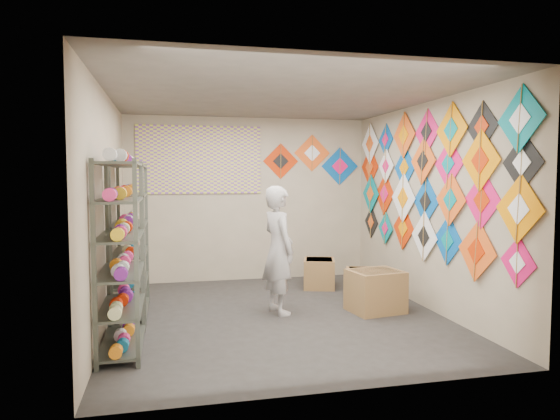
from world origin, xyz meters
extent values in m
plane|color=#292624|center=(0.00, 0.00, 0.00)|extent=(4.50, 4.50, 0.00)
plane|color=tan|center=(0.00, 2.25, 1.35)|extent=(4.00, 0.00, 4.00)
plane|color=tan|center=(0.00, -2.25, 1.35)|extent=(4.00, 0.00, 4.00)
plane|color=tan|center=(-2.00, 0.00, 1.35)|extent=(0.00, 4.50, 4.50)
plane|color=tan|center=(2.00, 0.00, 1.35)|extent=(0.00, 4.50, 4.50)
plane|color=slate|center=(0.00, 0.00, 2.70)|extent=(4.50, 4.50, 0.00)
cube|color=#4C5147|center=(-1.78, -0.85, 0.95)|extent=(0.40, 1.10, 1.90)
cube|color=#4C5147|center=(-1.78, 0.45, 0.95)|extent=(0.40, 1.10, 1.90)
cylinder|color=#FF3484|center=(-1.78, -1.33, 1.04)|extent=(0.12, 0.10, 0.12)
cylinder|color=orange|center=(-1.78, -1.14, 1.04)|extent=(0.12, 0.10, 0.12)
cylinder|color=yellow|center=(-1.78, -0.95, 1.04)|extent=(0.12, 0.10, 0.12)
cylinder|color=white|center=(-1.78, -0.75, 1.04)|extent=(0.12, 0.10, 0.12)
cylinder|color=red|center=(-1.78, -0.56, 1.04)|extent=(0.12, 0.10, 0.12)
cylinder|color=#721D8A|center=(-1.78, -0.37, 1.04)|extent=(0.12, 0.10, 0.12)
cylinder|color=beige|center=(-1.78, -0.03, 1.04)|extent=(0.12, 0.10, 0.12)
cylinder|color=#166B9A|center=(-1.78, 0.16, 1.04)|extent=(0.12, 0.10, 0.12)
cylinder|color=#FF3484|center=(-1.78, 0.35, 1.04)|extent=(0.12, 0.10, 0.12)
cylinder|color=orange|center=(-1.78, 0.55, 1.04)|extent=(0.12, 0.10, 0.12)
cylinder|color=yellow|center=(-1.78, 0.74, 1.04)|extent=(0.12, 0.10, 0.12)
cylinder|color=white|center=(-1.78, 0.93, 1.04)|extent=(0.12, 0.10, 0.12)
cube|color=#EE1267|center=(1.99, -1.82, 0.90)|extent=(0.01, 0.51, 0.51)
cube|color=#F75B17|center=(1.97, -1.18, 0.92)|extent=(0.04, 0.69, 0.69)
cube|color=#0654AF|center=(1.99, -0.57, 0.96)|extent=(0.02, 0.62, 0.62)
cube|color=white|center=(1.97, -0.04, 0.95)|extent=(0.01, 0.66, 0.66)
cube|color=red|center=(1.99, 0.59, 0.99)|extent=(0.03, 0.63, 0.63)
cube|color=#008089|center=(1.97, 1.16, 0.93)|extent=(0.02, 0.50, 0.50)
cube|color=black|center=(1.99, 1.75, 0.97)|extent=(0.01, 0.54, 0.54)
cube|color=#FF8F00|center=(1.97, -1.83, 1.43)|extent=(0.04, 0.68, 0.68)
cube|color=#EE1267|center=(1.99, -1.23, 1.48)|extent=(0.02, 0.64, 0.64)
cube|color=#F75B17|center=(1.97, -0.64, 1.46)|extent=(0.03, 0.64, 0.64)
cube|color=#0654AF|center=(1.99, -0.03, 1.41)|extent=(0.03, 0.65, 0.65)
cube|color=white|center=(1.97, 0.58, 1.43)|extent=(0.02, 0.71, 0.71)
cube|color=red|center=(1.99, 1.25, 1.46)|extent=(0.03, 0.67, 0.67)
cube|color=#008089|center=(1.97, 1.75, 1.44)|extent=(0.02, 0.65, 0.65)
cube|color=black|center=(1.99, -1.83, 1.87)|extent=(0.02, 0.57, 0.57)
cube|color=#FF8F00|center=(1.97, -1.20, 1.91)|extent=(0.01, 0.68, 0.68)
cube|color=#EE1267|center=(1.99, -0.55, 1.89)|extent=(0.03, 0.62, 0.62)
cube|color=#F75B17|center=(1.97, 0.03, 1.94)|extent=(0.04, 0.64, 0.64)
cube|color=#0654AF|center=(1.99, 0.59, 1.86)|extent=(0.03, 0.62, 0.62)
cube|color=white|center=(1.97, 1.17, 1.89)|extent=(0.02, 0.52, 0.52)
cube|color=red|center=(1.99, 1.84, 1.89)|extent=(0.01, 0.69, 0.69)
cube|color=#008089|center=(1.97, -1.81, 2.29)|extent=(0.04, 0.67, 0.67)
cube|color=black|center=(1.99, -1.19, 2.27)|extent=(0.02, 0.56, 0.56)
cube|color=#FF8F00|center=(1.97, -0.62, 2.29)|extent=(0.03, 0.66, 0.66)
cube|color=#EE1267|center=(1.99, -0.02, 2.31)|extent=(0.04, 0.61, 0.61)
cube|color=#F75B17|center=(1.97, 0.59, 2.32)|extent=(0.02, 0.66, 0.66)
cube|color=#0654AF|center=(1.99, 1.23, 2.30)|extent=(0.03, 0.51, 0.51)
cube|color=white|center=(1.97, 1.80, 2.27)|extent=(0.01, 0.68, 0.68)
cube|color=red|center=(0.55, 2.24, 1.98)|extent=(0.60, 0.02, 0.60)
cube|color=#F75B17|center=(1.10, 2.24, 2.13)|extent=(0.63, 0.02, 0.63)
cube|color=#0654AF|center=(1.60, 2.24, 1.90)|extent=(0.66, 0.02, 0.66)
cube|color=#7D499F|center=(-0.80, 2.23, 2.00)|extent=(2.00, 0.01, 1.10)
imported|color=beige|center=(0.04, 0.12, 0.81)|extent=(0.77, 0.67, 1.62)
cube|color=olive|center=(1.27, -0.10, 0.27)|extent=(0.71, 0.63, 0.53)
cube|color=olive|center=(1.40, 0.58, 0.21)|extent=(0.62, 0.55, 0.42)
cube|color=olive|center=(0.97, 1.37, 0.22)|extent=(0.60, 0.63, 0.45)
camera|label=1|loc=(-1.32, -5.97, 1.75)|focal=32.00mm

